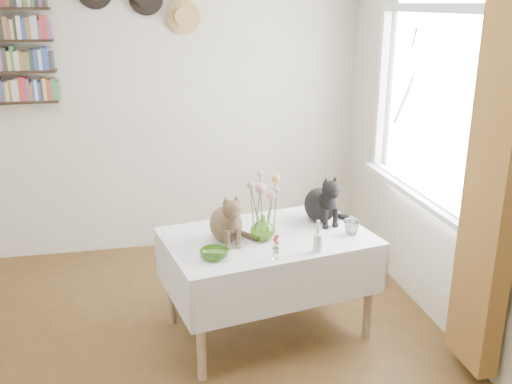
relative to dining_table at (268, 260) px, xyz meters
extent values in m
cube|color=#EFE5CD|center=(-0.81, 1.66, 0.72)|extent=(4.04, 0.04, 2.54)
cube|color=#EFE5CD|center=(1.21, -0.61, 0.72)|extent=(0.04, 4.54, 2.54)
cube|color=white|center=(1.16, 0.19, 0.97)|extent=(0.01, 1.40, 1.20)
cube|color=white|center=(1.16, 0.19, 1.60)|extent=(0.06, 1.52, 0.06)
cube|color=white|center=(1.16, 0.19, 0.34)|extent=(0.06, 1.52, 0.06)
cube|color=white|center=(1.16, -0.54, 0.97)|extent=(0.06, 0.06, 1.20)
cube|color=white|center=(1.16, 0.92, 0.97)|extent=(0.06, 0.06, 1.20)
cube|color=white|center=(1.13, 0.19, 0.34)|extent=(0.12, 1.50, 0.04)
cube|color=brown|center=(1.09, -0.73, 0.62)|extent=(0.12, 0.38, 2.10)
cube|color=white|center=(0.00, 0.00, 0.15)|extent=(1.46, 1.09, 0.06)
cylinder|color=tan|center=(-0.51, -0.45, -0.21)|extent=(0.06, 0.06, 0.65)
cylinder|color=tan|center=(0.64, -0.23, -0.21)|extent=(0.06, 0.06, 0.65)
cylinder|color=tan|center=(-0.64, 0.23, -0.21)|extent=(0.06, 0.06, 0.65)
cylinder|color=tan|center=(0.51, 0.45, -0.21)|extent=(0.06, 0.06, 0.65)
imported|color=#82C447|center=(-0.05, -0.06, 0.26)|extent=(0.22, 0.22, 0.17)
imported|color=#82C447|center=(-0.39, -0.27, 0.20)|extent=(0.21, 0.21, 0.05)
imported|color=white|center=(0.55, -0.09, 0.23)|extent=(0.12, 0.12, 0.10)
cylinder|color=white|center=(0.24, -0.30, 0.23)|extent=(0.06, 0.06, 0.11)
cylinder|color=white|center=(0.24, -0.30, 0.33)|extent=(0.02, 0.02, 0.09)
cylinder|color=white|center=(-0.04, -0.36, 0.21)|extent=(0.04, 0.04, 0.07)
cone|color=white|center=(0.59, 0.03, 0.21)|extent=(0.04, 0.04, 0.06)
sphere|color=beige|center=(0.59, 0.03, 0.24)|extent=(0.03, 0.03, 0.03)
cylinder|color=#4C7233|center=(-0.08, -0.05, 0.37)|extent=(0.01, 0.01, 0.30)
sphere|color=#D28694|center=(-0.08, -0.05, 0.52)|extent=(0.07, 0.07, 0.07)
cylinder|color=#4C7233|center=(-0.01, -0.08, 0.35)|extent=(0.01, 0.01, 0.26)
sphere|color=#D28694|center=(-0.01, -0.08, 0.48)|extent=(0.06, 0.06, 0.06)
cylinder|color=#4C7233|center=(0.01, -0.03, 0.39)|extent=(0.01, 0.01, 0.34)
sphere|color=#FD9B43|center=(0.01, -0.03, 0.56)|extent=(0.06, 0.06, 0.06)
cylinder|color=#4C7233|center=(-0.11, -0.02, 0.38)|extent=(0.01, 0.01, 0.31)
sphere|color=#FD9B43|center=(-0.11, -0.02, 0.53)|extent=(0.05, 0.05, 0.05)
cylinder|color=#4C7233|center=(-0.05, -0.01, 0.41)|extent=(0.01, 0.01, 0.37)
sphere|color=#999E93|center=(-0.05, -0.01, 0.59)|extent=(0.04, 0.04, 0.04)
cylinder|color=#4C7233|center=(-0.10, -0.09, 0.39)|extent=(0.01, 0.01, 0.33)
sphere|color=#999E93|center=(-0.10, -0.09, 0.55)|extent=(0.04, 0.04, 0.04)
cylinder|color=#4C7233|center=(0.02, -0.10, 0.37)|extent=(0.01, 0.01, 0.29)
sphere|color=#999E93|center=(0.02, -0.10, 0.51)|extent=(0.04, 0.04, 0.04)
cylinder|color=tan|center=(-0.36, 1.60, 1.52)|extent=(0.28, 0.02, 0.28)
cylinder|color=tan|center=(-0.36, 1.56, 1.52)|extent=(0.16, 0.08, 0.16)
camera|label=1|loc=(-0.79, -3.37, 1.63)|focal=40.00mm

